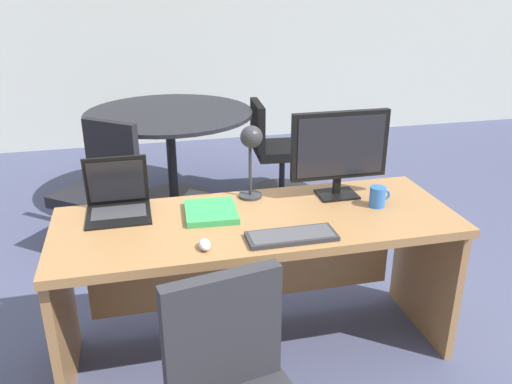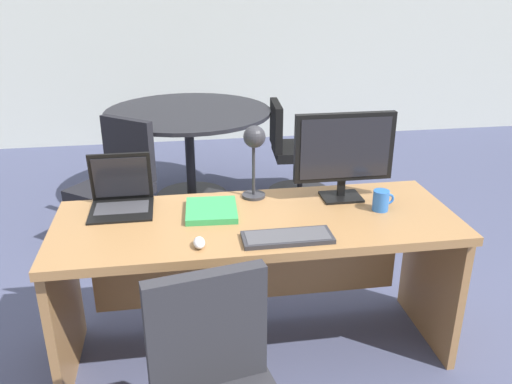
{
  "view_description": "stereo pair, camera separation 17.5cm",
  "coord_description": "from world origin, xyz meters",
  "px_view_note": "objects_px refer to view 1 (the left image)",
  "views": [
    {
      "loc": [
        -0.53,
        -2.19,
        1.83
      ],
      "look_at": [
        0.0,
        0.03,
        0.88
      ],
      "focal_mm": 37.04,
      "sensor_mm": 36.0,
      "label": 1
    },
    {
      "loc": [
        -0.36,
        -2.22,
        1.83
      ],
      "look_at": [
        0.0,
        0.03,
        0.88
      ],
      "focal_mm": 37.04,
      "sensor_mm": 36.0,
      "label": 2
    }
  ],
  "objects_px": {
    "monitor": "(340,148)",
    "mouse": "(205,245)",
    "desk": "(255,251)",
    "desk_lamp": "(251,146)",
    "coffee_mug": "(377,196)",
    "meeting_chair_far": "(276,158)",
    "meeting_chair_near": "(102,199)",
    "keyboard": "(292,236)",
    "book": "(211,212)",
    "laptop": "(117,195)",
    "meeting_table": "(170,134)"
  },
  "relations": [
    {
      "from": "monitor",
      "to": "keyboard",
      "type": "xyz_separation_m",
      "value": [
        -0.37,
        -0.41,
        -0.25
      ]
    },
    {
      "from": "coffee_mug",
      "to": "meeting_chair_far",
      "type": "height_order",
      "value": "coffee_mug"
    },
    {
      "from": "monitor",
      "to": "desk_lamp",
      "type": "relative_size",
      "value": 1.31
    },
    {
      "from": "desk",
      "to": "meeting_chair_far",
      "type": "height_order",
      "value": "meeting_chair_far"
    },
    {
      "from": "desk",
      "to": "keyboard",
      "type": "distance_m",
      "value": 0.36
    },
    {
      "from": "monitor",
      "to": "keyboard",
      "type": "bearing_deg",
      "value": -132.3
    },
    {
      "from": "laptop",
      "to": "mouse",
      "type": "distance_m",
      "value": 0.6
    },
    {
      "from": "book",
      "to": "coffee_mug",
      "type": "relative_size",
      "value": 2.71
    },
    {
      "from": "laptop",
      "to": "keyboard",
      "type": "relative_size",
      "value": 0.76
    },
    {
      "from": "desk_lamp",
      "to": "coffee_mug",
      "type": "relative_size",
      "value": 3.63
    },
    {
      "from": "keyboard",
      "to": "book",
      "type": "height_order",
      "value": "book"
    },
    {
      "from": "monitor",
      "to": "book",
      "type": "height_order",
      "value": "monitor"
    },
    {
      "from": "mouse",
      "to": "monitor",
      "type": "bearing_deg",
      "value": 28.76
    },
    {
      "from": "meeting_table",
      "to": "meeting_chair_far",
      "type": "relative_size",
      "value": 1.63
    },
    {
      "from": "laptop",
      "to": "mouse",
      "type": "xyz_separation_m",
      "value": [
        0.35,
        -0.48,
        -0.06
      ]
    },
    {
      "from": "desk_lamp",
      "to": "meeting_chair_far",
      "type": "xyz_separation_m",
      "value": [
        0.62,
        1.77,
        -0.69
      ]
    },
    {
      "from": "desk_lamp",
      "to": "coffee_mug",
      "type": "distance_m",
      "value": 0.67
    },
    {
      "from": "desk",
      "to": "meeting_table",
      "type": "distance_m",
      "value": 2.04
    },
    {
      "from": "monitor",
      "to": "laptop",
      "type": "bearing_deg",
      "value": 176.35
    },
    {
      "from": "desk_lamp",
      "to": "meeting_chair_near",
      "type": "xyz_separation_m",
      "value": [
        -0.82,
        1.14,
        -0.68
      ]
    },
    {
      "from": "monitor",
      "to": "book",
      "type": "xyz_separation_m",
      "value": [
        -0.67,
        -0.08,
        -0.24
      ]
    },
    {
      "from": "meeting_chair_far",
      "to": "book",
      "type": "bearing_deg",
      "value": -114.09
    },
    {
      "from": "mouse",
      "to": "meeting_chair_far",
      "type": "distance_m",
      "value": 2.47
    },
    {
      "from": "desk",
      "to": "desk_lamp",
      "type": "height_order",
      "value": "desk_lamp"
    },
    {
      "from": "meeting_chair_near",
      "to": "desk_lamp",
      "type": "bearing_deg",
      "value": -54.23
    },
    {
      "from": "desk",
      "to": "meeting_chair_far",
      "type": "xyz_separation_m",
      "value": [
        0.65,
        1.96,
        -0.21
      ]
    },
    {
      "from": "mouse",
      "to": "coffee_mug",
      "type": "xyz_separation_m",
      "value": [
        0.89,
        0.24,
        0.03
      ]
    },
    {
      "from": "laptop",
      "to": "meeting_table",
      "type": "bearing_deg",
      "value": 77.93
    },
    {
      "from": "desk",
      "to": "mouse",
      "type": "bearing_deg",
      "value": -134.99
    },
    {
      "from": "coffee_mug",
      "to": "meeting_chair_far",
      "type": "xyz_separation_m",
      "value": [
        0.04,
        2.0,
        -0.47
      ]
    },
    {
      "from": "desk_lamp",
      "to": "meeting_chair_far",
      "type": "bearing_deg",
      "value": 70.59
    },
    {
      "from": "coffee_mug",
      "to": "laptop",
      "type": "bearing_deg",
      "value": 169.12
    },
    {
      "from": "laptop",
      "to": "meeting_chair_near",
      "type": "height_order",
      "value": "laptop"
    },
    {
      "from": "meeting_chair_near",
      "to": "book",
      "type": "bearing_deg",
      "value": -65.28
    },
    {
      "from": "laptop",
      "to": "desk_lamp",
      "type": "xyz_separation_m",
      "value": [
        0.66,
        -0.01,
        0.2
      ]
    },
    {
      "from": "laptop",
      "to": "coffee_mug",
      "type": "bearing_deg",
      "value": -10.88
    },
    {
      "from": "desk",
      "to": "desk_lamp",
      "type": "relative_size",
      "value": 4.91
    },
    {
      "from": "laptop",
      "to": "coffee_mug",
      "type": "height_order",
      "value": "laptop"
    },
    {
      "from": "monitor",
      "to": "mouse",
      "type": "relative_size",
      "value": 5.73
    },
    {
      "from": "desk_lamp",
      "to": "meeting_table",
      "type": "distance_m",
      "value": 1.91
    },
    {
      "from": "laptop",
      "to": "meeting_chair_near",
      "type": "xyz_separation_m",
      "value": [
        -0.16,
        1.13,
        -0.48
      ]
    },
    {
      "from": "desk",
      "to": "meeting_table",
      "type": "relative_size",
      "value": 1.39
    },
    {
      "from": "desk",
      "to": "book",
      "type": "height_order",
      "value": "book"
    },
    {
      "from": "meeting_table",
      "to": "meeting_chair_far",
      "type": "bearing_deg",
      "value": -4.2
    },
    {
      "from": "laptop",
      "to": "coffee_mug",
      "type": "xyz_separation_m",
      "value": [
        1.25,
        -0.24,
        -0.03
      ]
    },
    {
      "from": "laptop",
      "to": "meeting_chair_far",
      "type": "bearing_deg",
      "value": 53.93
    },
    {
      "from": "desk",
      "to": "mouse",
      "type": "distance_m",
      "value": 0.46
    },
    {
      "from": "meeting_chair_near",
      "to": "laptop",
      "type": "bearing_deg",
      "value": -81.87
    },
    {
      "from": "monitor",
      "to": "mouse",
      "type": "height_order",
      "value": "monitor"
    },
    {
      "from": "meeting_table",
      "to": "meeting_chair_near",
      "type": "distance_m",
      "value": 0.92
    }
  ]
}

